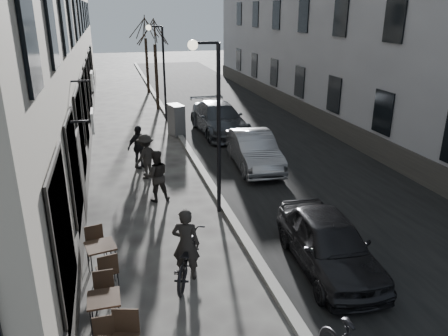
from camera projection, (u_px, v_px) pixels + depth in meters
name	position (u px, v px, depth m)	size (l,w,h in m)	color
road	(243.00, 125.00, 23.43)	(7.30, 60.00, 0.00)	black
kerb	(175.00, 128.00, 22.54)	(0.25, 60.00, 0.12)	gray
streetlamp_near	(213.00, 110.00, 12.30)	(0.90, 0.28, 5.09)	black
streetlamp_far	(160.00, 63.00, 23.20)	(0.90, 0.28, 5.09)	black
tree_near	(154.00, 31.00, 25.43)	(2.40, 2.40, 5.70)	black
tree_far	(145.00, 27.00, 30.88)	(2.40, 2.40, 5.70)	black
bistro_set_b	(105.00, 311.00, 8.29)	(0.62, 1.49, 0.88)	black
bistro_set_c	(101.00, 257.00, 10.04)	(0.76, 1.63, 0.93)	black
utility_cabinet	(176.00, 120.00, 21.29)	(0.55, 1.01, 1.51)	slate
bicycle	(186.00, 257.00, 9.93)	(0.71, 2.03, 1.06)	black
cyclist_rider	(186.00, 244.00, 9.82)	(0.63, 0.42, 1.74)	black
pedestrian_near	(156.00, 176.00, 13.89)	(0.83, 0.64, 1.70)	#272422
pedestrian_mid	(146.00, 156.00, 15.81)	(1.07, 0.61, 1.65)	black
pedestrian_far	(139.00, 147.00, 16.83)	(0.99, 0.41, 1.69)	black
car_near	(329.00, 243.00, 10.26)	(1.59, 3.94, 1.34)	black
car_mid	(254.00, 150.00, 16.97)	(1.46, 4.18, 1.38)	gray
car_far	(219.00, 119.00, 21.60)	(2.08, 5.11, 1.48)	#34373D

